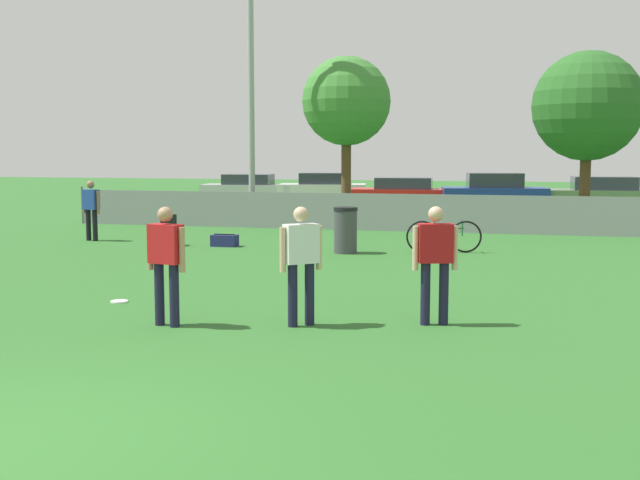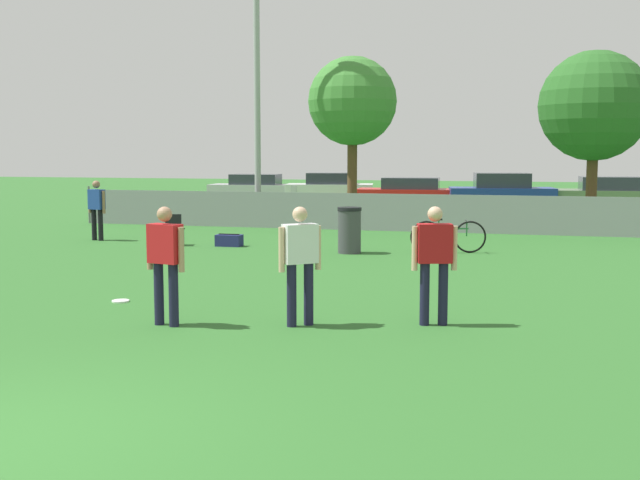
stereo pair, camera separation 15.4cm
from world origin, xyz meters
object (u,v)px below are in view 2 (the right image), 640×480
object	(u,v)px
folding_chair_sideline	(174,227)
gear_bag_sideline	(229,240)
trash_bin	(349,230)
bicycle_sideline	(448,236)
parked_car_blue	(501,193)
parked_car_red	(411,193)
frisbee_disc	(121,301)
player_defender_red	(165,257)
parked_car_olive	(611,195)
player_receiver_white	(300,257)
tree_far_right	(594,106)
player_thrower_red	(434,256)
light_pole	(257,42)
parked_car_white	(330,188)
spectator_in_blue	(97,206)
parked_car_silver	(256,188)
tree_near_pole	(353,102)

from	to	relation	value
folding_chair_sideline	gear_bag_sideline	distance (m)	1.41
trash_bin	bicycle_sideline	bearing A→B (deg)	16.49
gear_bag_sideline	parked_car_blue	size ratio (longest dim) A/B	0.15
gear_bag_sideline	parked_car_red	world-z (taller)	parked_car_red
frisbee_disc	trash_bin	bearing A→B (deg)	73.36
player_defender_red	frisbee_disc	world-z (taller)	player_defender_red
parked_car_blue	parked_car_olive	world-z (taller)	parked_car_blue
gear_bag_sideline	bicycle_sideline	bearing A→B (deg)	1.13
player_receiver_white	folding_chair_sideline	world-z (taller)	player_receiver_white
tree_far_right	parked_car_olive	world-z (taller)	tree_far_right
frisbee_disc	parked_car_red	size ratio (longest dim) A/B	0.06
trash_bin	folding_chair_sideline	bearing A→B (deg)	176.38
player_thrower_red	gear_bag_sideline	world-z (taller)	player_thrower_red
player_thrower_red	parked_car_olive	bearing A→B (deg)	62.15
light_pole	parked_car_red	world-z (taller)	light_pole
folding_chair_sideline	parked_car_blue	size ratio (longest dim) A/B	0.19
folding_chair_sideline	parked_car_white	size ratio (longest dim) A/B	0.19
player_defender_red	parked_car_olive	world-z (taller)	player_defender_red
spectator_in_blue	frisbee_disc	distance (m)	9.20
light_pole	parked_car_blue	size ratio (longest dim) A/B	2.37
light_pole	player_thrower_red	world-z (taller)	light_pole
tree_far_right	player_thrower_red	bearing A→B (deg)	-100.93
parked_car_silver	tree_near_pole	bearing A→B (deg)	-59.35
player_defender_red	bicycle_sideline	bearing A→B (deg)	85.38
spectator_in_blue	bicycle_sideline	distance (m)	9.23
player_defender_red	parked_car_blue	world-z (taller)	player_defender_red
bicycle_sideline	parked_car_white	bearing A→B (deg)	99.53
player_receiver_white	parked_car_olive	xyz separation A→B (m)	(5.68, 22.41, -0.26)
player_receiver_white	player_defender_red	distance (m)	1.80
tree_far_right	spectator_in_blue	size ratio (longest dim) A/B	3.36
player_defender_red	parked_car_red	bearing A→B (deg)	103.46
player_defender_red	parked_car_red	xyz separation A→B (m)	(-0.28, 22.63, -0.28)
tree_near_pole	player_defender_red	bearing A→B (deg)	-85.80
parked_car_white	parked_car_olive	size ratio (longest dim) A/B	0.91
parked_car_olive	tree_far_right	bearing A→B (deg)	-102.59
gear_bag_sideline	parked_car_olive	distance (m)	17.33
spectator_in_blue	parked_car_white	world-z (taller)	spectator_in_blue
player_receiver_white	trash_bin	xyz separation A→B (m)	(-1.15, 7.74, -0.40)
tree_near_pole	player_thrower_red	distance (m)	16.00
light_pole	tree_far_right	world-z (taller)	light_pole
tree_near_pole	player_receiver_white	distance (m)	16.09
folding_chair_sideline	parked_car_red	bearing A→B (deg)	-117.81
spectator_in_blue	trash_bin	world-z (taller)	spectator_in_blue
light_pole	parked_car_red	distance (m)	10.32
parked_car_silver	parked_car_olive	size ratio (longest dim) A/B	0.95
frisbee_disc	trash_bin	size ratio (longest dim) A/B	0.26
folding_chair_sideline	parked_car_silver	distance (m)	17.02
light_pole	parked_car_white	xyz separation A→B (m)	(-0.57, 11.19, -5.06)
tree_near_pole	player_receiver_white	xyz separation A→B (m)	(2.91, -15.53, -3.00)
player_receiver_white	player_defender_red	size ratio (longest dim) A/B	1.00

